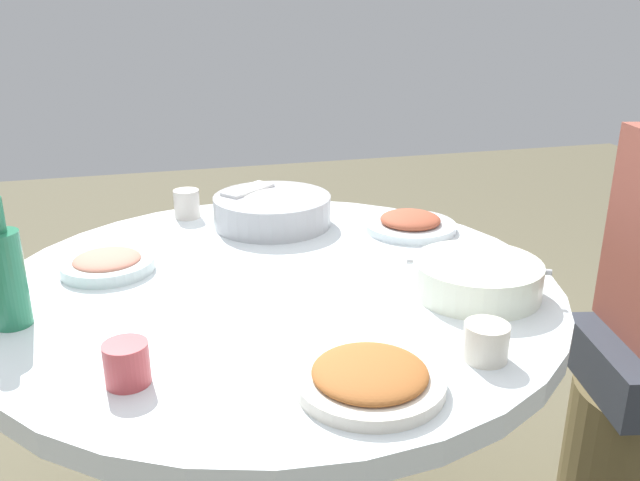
{
  "coord_description": "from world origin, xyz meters",
  "views": [
    {
      "loc": [
        -0.23,
        -1.23,
        1.3
      ],
      "look_at": [
        0.11,
        0.05,
        0.81
      ],
      "focal_mm": 37.04,
      "sensor_mm": 36.0,
      "label": 1
    }
  ],
  "objects": [
    {
      "name": "round_dining_table",
      "position": [
        0.0,
        0.0,
        0.61
      ],
      "size": [
        1.16,
        1.16,
        0.75
      ],
      "color": "#99999E",
      "rests_on": "ground"
    },
    {
      "name": "soup_bowl",
      "position": [
        0.37,
        -0.16,
        0.78
      ],
      "size": [
        0.25,
        0.25,
        0.07
      ],
      "color": "white",
      "rests_on": "round_dining_table"
    },
    {
      "name": "green_bottle",
      "position": [
        -0.49,
        -0.07,
        0.84
      ],
      "size": [
        0.07,
        0.07,
        0.24
      ],
      "color": "#267852",
      "rests_on": "round_dining_table"
    },
    {
      "name": "dish_shrimp",
      "position": [
        -0.33,
        0.15,
        0.76
      ],
      "size": [
        0.2,
        0.2,
        0.04
      ],
      "color": "silver",
      "rests_on": "round_dining_table"
    },
    {
      "name": "tea_cup_near",
      "position": [
        0.27,
        -0.39,
        0.78
      ],
      "size": [
        0.07,
        0.07,
        0.06
      ],
      "primitive_type": "cylinder",
      "color": "silver",
      "rests_on": "round_dining_table"
    },
    {
      "name": "dish_tofu_braise",
      "position": [
        0.06,
        -0.42,
        0.76
      ],
      "size": [
        0.23,
        0.23,
        0.04
      ],
      "color": "silver",
      "rests_on": "round_dining_table"
    },
    {
      "name": "dish_stirfry",
      "position": [
        0.39,
        0.22,
        0.76
      ],
      "size": [
        0.23,
        0.23,
        0.05
      ],
      "color": "silver",
      "rests_on": "round_dining_table"
    },
    {
      "name": "rice_bowl",
      "position": [
        0.06,
        0.36,
        0.79
      ],
      "size": [
        0.3,
        0.3,
        0.08
      ],
      "color": "#B2B5BA",
      "rests_on": "round_dining_table"
    },
    {
      "name": "tea_cup_far",
      "position": [
        -0.29,
        -0.32,
        0.78
      ],
      "size": [
        0.07,
        0.07,
        0.07
      ],
      "primitive_type": "cylinder",
      "color": "#C14549",
      "rests_on": "round_dining_table"
    },
    {
      "name": "tea_cup_side",
      "position": [
        -0.14,
        0.47,
        0.78
      ],
      "size": [
        0.07,
        0.07,
        0.07
      ],
      "primitive_type": "cylinder",
      "color": "beige",
      "rests_on": "round_dining_table"
    }
  ]
}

